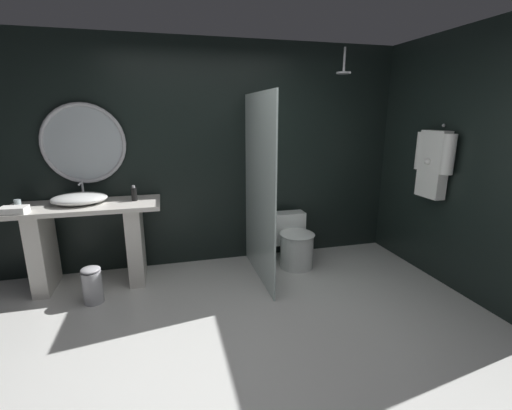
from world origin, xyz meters
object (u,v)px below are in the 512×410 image
vessel_sink (79,198)px  waste_bin (92,285)px  tumbler_cup (18,204)px  round_wall_mirror (84,144)px  folded_hand_towel (13,210)px  rain_shower_head (344,70)px  soap_dispenser (134,194)px  hanging_bathrobe (433,161)px  toilet (294,243)px

vessel_sink → waste_bin: (0.12, -0.48, -0.75)m
vessel_sink → tumbler_cup: size_ratio=6.01×
round_wall_mirror → folded_hand_towel: size_ratio=3.71×
tumbler_cup → rain_shower_head: (3.43, 0.02, 1.33)m
round_wall_mirror → waste_bin: bearing=-84.9°
soap_dispenser → hanging_bathrobe: 3.19m
rain_shower_head → waste_bin: 3.48m
vessel_sink → rain_shower_head: size_ratio=1.93×
rain_shower_head → toilet: 2.07m
toilet → waste_bin: toilet is taller
vessel_sink → folded_hand_towel: 0.57m
rain_shower_head → soap_dispenser: bearing=179.3°
soap_dispenser → toilet: 1.92m
soap_dispenser → hanging_bathrobe: size_ratio=0.21×
vessel_sink → soap_dispenser: (0.54, -0.01, 0.02)m
hanging_bathrobe → waste_bin: size_ratio=2.09×
rain_shower_head → waste_bin: bearing=-171.0°
round_wall_mirror → toilet: size_ratio=1.39×
round_wall_mirror → rain_shower_head: bearing=-5.6°
vessel_sink → toilet: 2.42m
tumbler_cup → folded_hand_towel: (0.02, -0.17, -0.02)m
tumbler_cup → hanging_bathrobe: (4.16, -0.68, 0.37)m
waste_bin → soap_dispenser: bearing=48.4°
soap_dispenser → toilet: bearing=-3.2°
tumbler_cup → hanging_bathrobe: bearing=-9.3°
vessel_sink → round_wall_mirror: (0.06, 0.24, 0.54)m
rain_shower_head → waste_bin: size_ratio=0.76×
hanging_bathrobe → waste_bin: hanging_bathrobe is taller
waste_bin → rain_shower_head: bearing=9.0°
hanging_bathrobe → vessel_sink: bearing=168.4°
tumbler_cup → waste_bin: 1.08m
soap_dispenser → hanging_bathrobe: hanging_bathrobe is taller
vessel_sink → round_wall_mirror: bearing=76.4°
toilet → soap_dispenser: bearing=176.8°
hanging_bathrobe → folded_hand_towel: size_ratio=3.39×
tumbler_cup → rain_shower_head: rain_shower_head is taller
tumbler_cup → round_wall_mirror: round_wall_mirror is taller
rain_shower_head → tumbler_cup: bearing=-179.6°
folded_hand_towel → tumbler_cup: bearing=96.4°
rain_shower_head → hanging_bathrobe: (0.73, -0.71, -0.96)m
toilet → folded_hand_towel: size_ratio=2.68×
vessel_sink → waste_bin: vessel_sink is taller
soap_dispenser → round_wall_mirror: 0.75m
round_wall_mirror → hanging_bathrobe: size_ratio=1.10×
waste_bin → folded_hand_towel: (-0.64, 0.24, 0.73)m
hanging_bathrobe → toilet: (-1.29, 0.64, -1.03)m
vessel_sink → folded_hand_towel: (-0.52, -0.24, -0.02)m
hanging_bathrobe → waste_bin: bearing=175.6°
rain_shower_head → folded_hand_towel: bearing=-176.7°
tumbler_cup → waste_bin: bearing=-32.0°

